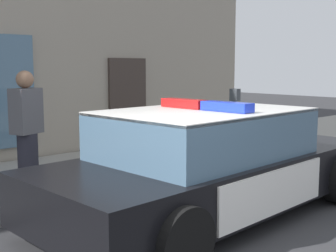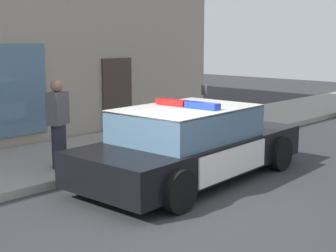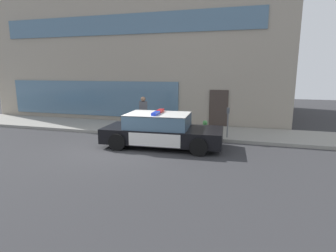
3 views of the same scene
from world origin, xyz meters
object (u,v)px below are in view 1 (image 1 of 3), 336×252
object	(u,v)px
police_cruiser	(211,163)
pedestrian_on_sidewalk	(27,132)
fire_hydrant	(199,145)
parking_meter	(235,110)

from	to	relation	value
police_cruiser	pedestrian_on_sidewalk	world-z (taller)	pedestrian_on_sidewalk
police_cruiser	pedestrian_on_sidewalk	distance (m)	2.56
police_cruiser	fire_hydrant	bearing A→B (deg)	45.10
fire_hydrant	parking_meter	bearing A→B (deg)	0.99
pedestrian_on_sidewalk	parking_meter	distance (m)	4.13
fire_hydrant	parking_meter	size ratio (longest dim) A/B	0.54
fire_hydrant	pedestrian_on_sidewalk	distance (m)	3.17
parking_meter	fire_hydrant	bearing A→B (deg)	-179.01
pedestrian_on_sidewalk	parking_meter	size ratio (longest dim) A/B	1.28
police_cruiser	parking_meter	size ratio (longest dim) A/B	3.71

